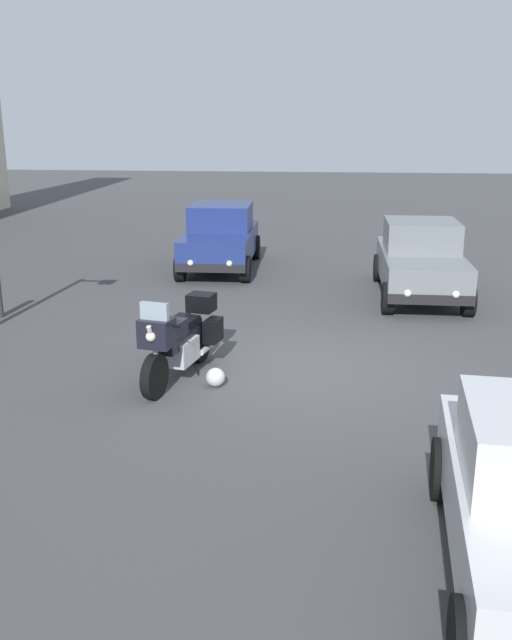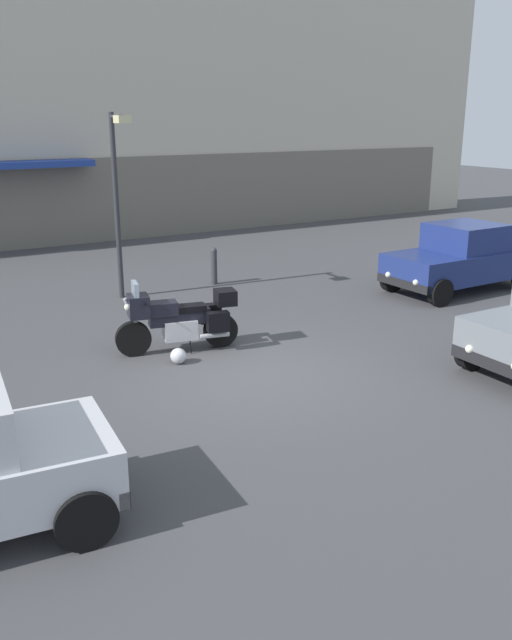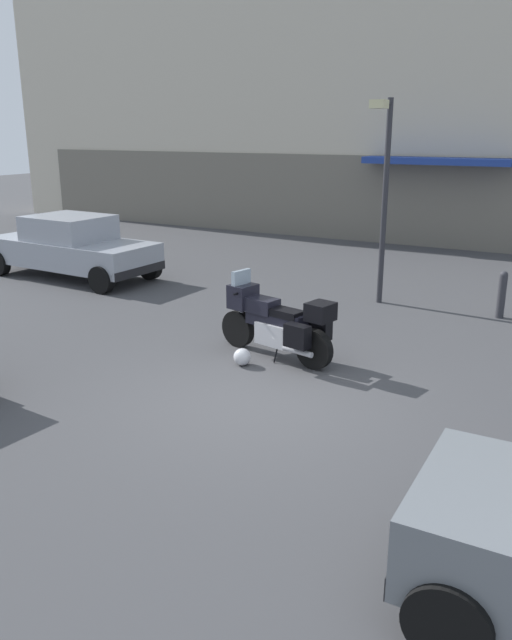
% 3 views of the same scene
% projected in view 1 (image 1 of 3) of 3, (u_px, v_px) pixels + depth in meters
% --- Properties ---
extents(ground_plane, '(80.00, 80.00, 0.00)m').
position_uv_depth(ground_plane, '(296.00, 368.00, 10.88)').
color(ground_plane, '#424244').
extents(motorcycle, '(2.24, 1.00, 1.36)m').
position_uv_depth(motorcycle, '(180.00, 338.00, 10.34)').
color(motorcycle, black).
rests_on(motorcycle, ground).
extents(helmet, '(0.28, 0.28, 0.28)m').
position_uv_depth(helmet, '(215.00, 377.00, 10.13)').
color(helmet, silver).
rests_on(helmet, ground).
extents(car_hatchback_near, '(3.88, 1.79, 1.64)m').
position_uv_depth(car_hatchback_near, '(420.00, 260.00, 15.01)').
color(car_hatchback_near, slate).
rests_on(car_hatchback_near, ground).
extents(car_wagon_end, '(3.91, 1.86, 1.64)m').
position_uv_depth(car_wagon_end, '(221.00, 238.00, 17.77)').
color(car_wagon_end, navy).
rests_on(car_wagon_end, ground).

